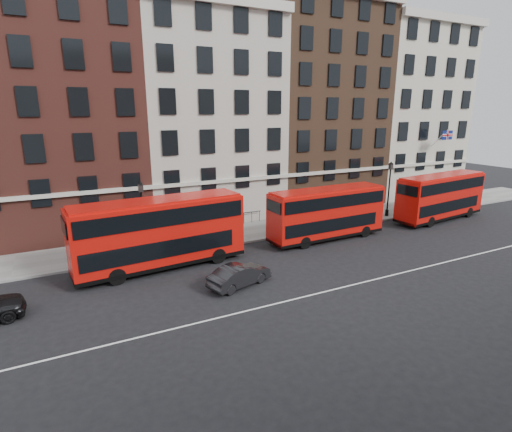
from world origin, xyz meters
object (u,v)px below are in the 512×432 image
bus_d (440,196)px  traffic_light (446,186)px  car_front (240,275)px  bus_b (159,232)px  bus_c (327,212)px

bus_d → traffic_light: bearing=26.7°
car_front → bus_b: bearing=18.9°
bus_c → bus_d: (13.22, -0.00, 0.08)m
traffic_light → bus_d: bearing=-146.8°
bus_c → car_front: bearing=-155.4°
bus_b → car_front: bearing=-58.9°
bus_b → car_front: 6.27m
bus_d → bus_c: bearing=173.5°
bus_c → traffic_light: size_ratio=3.07×
bus_b → car_front: (3.50, -4.87, -1.85)m
bus_b → traffic_light: (30.86, 2.76, -0.07)m
bus_d → car_front: size_ratio=2.61×
bus_d → car_front: bearing=-174.6°
bus_b → car_front: bus_b is taller
bus_b → bus_d: 26.64m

